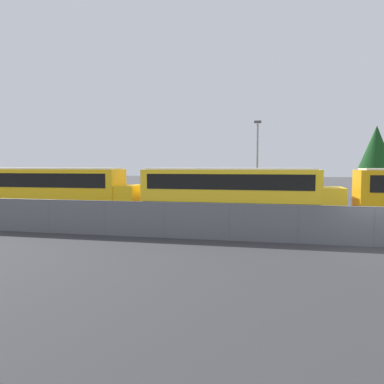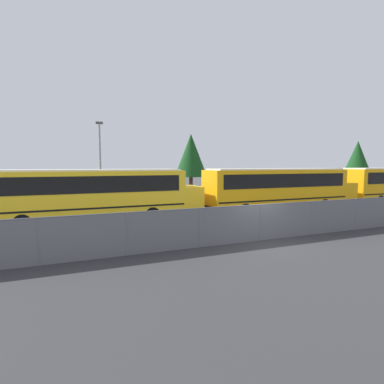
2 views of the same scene
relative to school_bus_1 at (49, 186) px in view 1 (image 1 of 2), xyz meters
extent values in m
plane|color=#424244|center=(19.98, -7.16, -1.93)|extent=(200.00, 200.00, 0.00)
cube|color=#9EA0A5|center=(19.98, -7.16, -1.08)|extent=(92.17, 0.03, 1.70)
cube|color=slate|center=(19.98, -7.17, -1.08)|extent=(92.17, 0.01, 1.70)
cylinder|color=slate|center=(19.98, -7.16, -0.24)|extent=(92.17, 0.05, 0.05)
cylinder|color=slate|center=(4.61, -7.16, -1.08)|extent=(0.07, 0.07, 1.70)
cylinder|color=slate|center=(7.69, -7.16, -1.08)|extent=(0.07, 0.07, 1.70)
cylinder|color=slate|center=(10.76, -7.16, -1.08)|extent=(0.07, 0.07, 1.70)
cylinder|color=slate|center=(13.83, -7.16, -1.08)|extent=(0.07, 0.07, 1.70)
cylinder|color=slate|center=(16.90, -7.16, -1.08)|extent=(0.07, 0.07, 1.70)
cylinder|color=slate|center=(19.98, -7.16, -1.08)|extent=(0.07, 0.07, 1.70)
cube|color=yellow|center=(-0.28, 0.00, -0.11)|extent=(11.37, 2.50, 2.70)
cube|color=black|center=(-0.28, 0.00, 0.48)|extent=(10.46, 2.54, 0.97)
cube|color=black|center=(-0.28, 0.00, -0.86)|extent=(11.14, 2.53, 0.10)
cube|color=yellow|center=(6.08, 0.00, -0.65)|extent=(1.36, 2.30, 1.62)
cube|color=silver|center=(-0.28, 0.00, 1.29)|extent=(10.80, 2.25, 0.10)
cylinder|color=black|center=(3.24, 1.13, -1.46)|extent=(0.95, 0.28, 0.95)
cylinder|color=black|center=(3.24, -1.13, -1.46)|extent=(0.95, 0.28, 0.95)
cylinder|color=black|center=(-3.80, 1.13, -1.46)|extent=(0.95, 0.28, 0.95)
cube|color=yellow|center=(12.98, 0.27, -0.11)|extent=(11.37, 2.50, 2.70)
cube|color=black|center=(12.98, 0.27, 0.48)|extent=(10.46, 2.54, 0.97)
cube|color=black|center=(12.98, 0.27, -0.86)|extent=(11.14, 2.53, 0.10)
cube|color=yellow|center=(19.34, 0.27, -0.65)|extent=(1.36, 2.30, 1.62)
cube|color=black|center=(7.24, 0.27, -1.31)|extent=(0.12, 2.50, 0.24)
cube|color=silver|center=(12.98, 0.27, 1.29)|extent=(10.80, 2.25, 0.10)
cylinder|color=black|center=(16.50, 1.40, -1.46)|extent=(0.95, 0.28, 0.95)
cylinder|color=black|center=(16.50, -0.87, -1.46)|extent=(0.95, 0.28, 0.95)
cylinder|color=black|center=(9.45, 1.40, -1.46)|extent=(0.95, 0.28, 0.95)
cylinder|color=black|center=(9.45, -0.87, -1.46)|extent=(0.95, 0.28, 0.95)
cube|color=black|center=(20.53, -0.36, -1.31)|extent=(0.12, 2.50, 0.24)
cylinder|color=gray|center=(14.37, 8.77, 1.58)|extent=(0.16, 0.16, 7.02)
cube|color=#47474C|center=(14.37, 8.77, 5.24)|extent=(0.60, 0.24, 0.20)
cylinder|color=#51381E|center=(25.18, 14.27, -0.86)|extent=(0.44, 0.44, 2.15)
cone|color=#144219|center=(25.18, 14.27, 2.74)|extent=(3.87, 3.87, 5.04)
camera|label=1|loc=(15.81, -24.05, 1.51)|focal=35.00mm
camera|label=2|loc=(11.87, -18.68, 1.60)|focal=28.00mm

